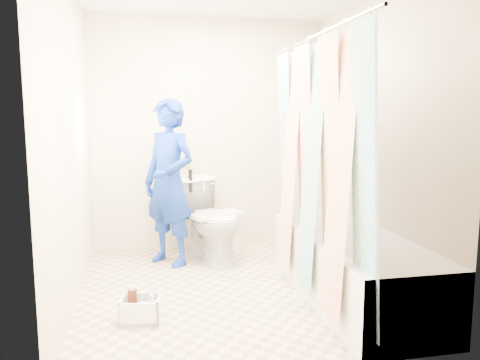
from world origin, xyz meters
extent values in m
plane|color=tan|center=(0.00, 0.00, 0.00)|extent=(2.60, 2.60, 0.00)
cube|color=beige|center=(0.00, 1.30, 1.20)|extent=(2.40, 0.02, 2.40)
cube|color=beige|center=(0.00, -1.30, 1.20)|extent=(2.40, 0.02, 2.40)
cube|color=beige|center=(-1.20, 0.00, 1.20)|extent=(0.02, 2.60, 2.40)
cube|color=beige|center=(1.20, 0.00, 1.20)|extent=(0.02, 2.60, 2.40)
cube|color=silver|center=(0.85, -0.43, 0.25)|extent=(0.70, 1.75, 0.50)
cube|color=silver|center=(0.85, -0.43, 0.46)|extent=(0.58, 1.63, 0.06)
cylinder|color=silver|center=(0.52, -0.43, 1.95)|extent=(0.02, 1.90, 0.02)
cube|color=white|center=(0.52, -0.43, 1.02)|extent=(0.06, 1.75, 1.80)
imported|color=white|center=(-0.07, 0.82, 0.40)|extent=(0.73, 0.90, 0.80)
cube|color=silver|center=(-0.01, 0.70, 0.47)|extent=(0.53, 0.40, 0.04)
cylinder|color=black|center=(-0.23, 0.97, 0.77)|extent=(0.04, 0.04, 0.23)
cylinder|color=yellow|center=(-0.23, 0.97, 0.89)|extent=(0.06, 0.06, 0.03)
cylinder|color=white|center=(-0.10, 1.04, 0.74)|extent=(0.03, 0.03, 0.19)
imported|color=navy|center=(-0.45, 0.78, 0.78)|extent=(0.66, 0.67, 1.56)
cube|color=white|center=(-0.72, -0.46, 0.01)|extent=(0.30, 0.26, 0.03)
cube|color=white|center=(-0.85, -0.44, 0.08)|extent=(0.05, 0.22, 0.16)
cube|color=white|center=(-0.60, -0.47, 0.08)|extent=(0.05, 0.22, 0.16)
cube|color=white|center=(-0.74, -0.55, 0.08)|extent=(0.27, 0.06, 0.16)
cube|color=white|center=(-0.71, -0.36, 0.08)|extent=(0.27, 0.06, 0.16)
cylinder|color=#441A0D|center=(-0.78, -0.41, 0.12)|extent=(0.06, 0.06, 0.18)
cylinder|color=white|center=(-0.66, -0.42, 0.11)|extent=(0.06, 0.06, 0.16)
cylinder|color=beige|center=(-0.71, -0.50, 0.09)|extent=(0.04, 0.04, 0.12)
cylinder|color=#441A0D|center=(-0.79, -0.50, 0.05)|extent=(0.05, 0.05, 0.05)
cylinder|color=gold|center=(-0.79, -0.50, 0.09)|extent=(0.06, 0.06, 0.01)
imported|color=white|center=(-0.65, -0.50, 0.11)|extent=(0.09, 0.09, 0.17)
camera|label=1|loc=(-0.67, -3.59, 1.41)|focal=35.00mm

